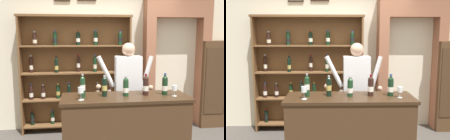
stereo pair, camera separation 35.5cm
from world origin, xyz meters
TOP-DOWN VIEW (x-y plane):
  - back_wall at (-0.00, 1.67)m, footprint 12.00×0.19m
  - wine_shelf at (-0.62, 1.43)m, footprint 2.06×0.29m
  - archway_doorway at (1.33, 1.53)m, footprint 1.29×0.45m
  - side_cabinet at (2.23, 1.38)m, footprint 0.89×0.39m
  - tasting_counter at (0.06, -0.00)m, footprint 1.73×0.60m
  - shopkeeper at (0.20, 0.59)m, footprint 0.93×0.22m
  - tasting_bottle_grappa at (-0.52, 0.02)m, footprint 0.07×0.07m
  - tasting_bottle_chianti at (-0.22, 0.03)m, footprint 0.07×0.07m
  - tasting_bottle_riserva at (0.06, 0.01)m, footprint 0.08×0.08m
  - tasting_bottle_super_tuscan at (0.34, 0.03)m, footprint 0.08×0.08m
  - tasting_bottle_vin_santo at (0.61, 0.02)m, footprint 0.08×0.08m
  - wine_glass_left at (0.71, -0.08)m, footprint 0.07×0.07m
  - wine_glass_center at (-0.54, -0.12)m, footprint 0.08×0.08m

SIDE VIEW (x-z plane):
  - tasting_counter at x=0.06m, z-range 0.00..1.01m
  - side_cabinet at x=2.23m, z-range 0.00..1.71m
  - shopkeeper at x=0.20m, z-range 0.20..1.91m
  - wine_glass_left at x=0.71m, z-range 1.04..1.19m
  - wine_glass_center at x=-0.54m, z-range 1.05..1.21m
  - wine_shelf at x=-0.62m, z-range 0.05..2.23m
  - tasting_bottle_riserva at x=0.06m, z-range 1.00..1.28m
  - tasting_bottle_vin_santo at x=0.61m, z-range 1.00..1.30m
  - tasting_bottle_super_tuscan at x=0.34m, z-range 1.00..1.29m
  - tasting_bottle_chianti at x=-0.22m, z-range 1.01..1.29m
  - tasting_bottle_grappa at x=-0.52m, z-range 1.00..1.32m
  - archway_doorway at x=1.33m, z-range 0.17..2.71m
  - back_wall at x=0.00m, z-range 0.00..3.49m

